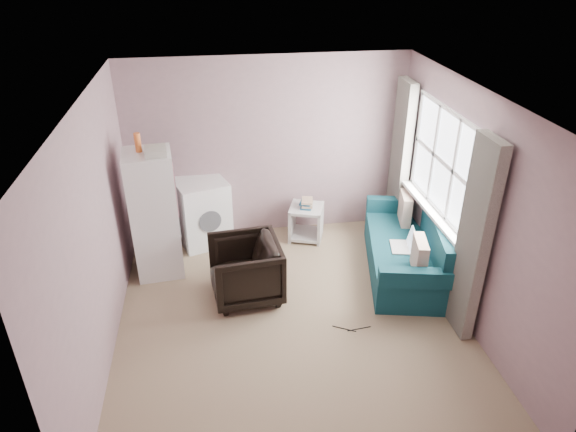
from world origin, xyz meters
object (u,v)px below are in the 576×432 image
(washing_machine, at_px, (202,210))
(side_table, at_px, (306,220))
(sofa, at_px, (410,250))
(armchair, at_px, (245,267))
(fridge, at_px, (155,214))

(washing_machine, distance_m, side_table, 1.45)
(side_table, relative_size, sofa, 0.30)
(sofa, bearing_deg, washing_machine, 167.89)
(washing_machine, bearing_deg, sofa, -42.95)
(armchair, height_order, washing_machine, washing_machine)
(washing_machine, bearing_deg, side_table, -24.30)
(armchair, height_order, fridge, fridge)
(side_table, bearing_deg, washing_machine, 174.29)
(sofa, bearing_deg, side_table, 150.34)
(armchair, xyz_separation_m, sofa, (2.08, 0.20, -0.09))
(armchair, distance_m, fridge, 1.32)
(sofa, bearing_deg, armchair, -162.18)
(armchair, relative_size, sofa, 0.40)
(fridge, height_order, side_table, fridge)
(armchair, bearing_deg, washing_machine, -165.64)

